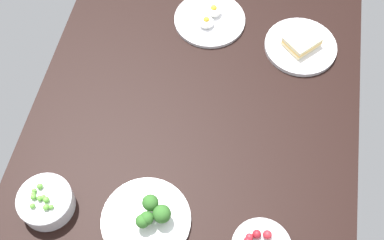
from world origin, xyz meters
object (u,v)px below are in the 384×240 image
Objects in this scene: plate_broccoli at (148,218)px; bowl_peas at (46,202)px; plate_eggs at (210,19)px; plate_sandwich at (301,45)px.

plate_broccoli is 1.63× the size of bowl_peas.
plate_eggs is at bearing -3.51° from plate_broccoli.
plate_broccoli is 67.49cm from plate_eggs.
plate_eggs is at bearing -23.51° from bowl_peas.
bowl_peas is at bearing 156.49° from plate_eggs.
plate_sandwich is 0.98× the size of plate_broccoli.
plate_sandwich is at bearing -100.67° from plate_eggs.
bowl_peas is (-0.99, 25.61, 1.27)cm from plate_broccoli.
plate_eggs is 74.57cm from bowl_peas.
plate_broccoli is at bearing 151.81° from plate_sandwich.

